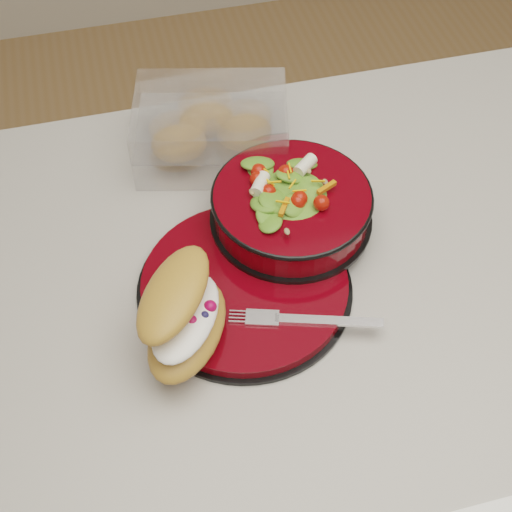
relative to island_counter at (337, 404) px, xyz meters
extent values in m
cube|color=#A57242|center=(0.00, 0.00, -0.46)|extent=(4.00, 4.00, 0.01)
cube|color=silver|center=(0.00, 0.00, -0.02)|extent=(1.16, 0.66, 0.86)
cube|color=#ABA69D|center=(0.00, 0.00, 0.43)|extent=(1.24, 0.74, 0.04)
cylinder|color=black|center=(-0.17, -0.02, 0.45)|extent=(0.28, 0.28, 0.01)
cylinder|color=#5C0308|center=(-0.17, -0.02, 0.46)|extent=(0.26, 0.26, 0.01)
torus|color=black|center=(-0.16, -0.03, 0.46)|extent=(0.15, 0.15, 0.01)
cylinder|color=black|center=(-0.09, 0.07, 0.47)|extent=(0.22, 0.22, 0.01)
cylinder|color=#5C0308|center=(-0.09, 0.07, 0.49)|extent=(0.21, 0.21, 0.04)
torus|color=black|center=(-0.09, 0.07, 0.51)|extent=(0.21, 0.21, 0.01)
ellipsoid|color=#42701F|center=(-0.09, 0.07, 0.51)|extent=(0.18, 0.18, 0.07)
sphere|color=red|center=(-0.05, 0.07, 0.55)|extent=(0.02, 0.02, 0.02)
sphere|color=red|center=(-0.06, 0.10, 0.55)|extent=(0.02, 0.02, 0.02)
sphere|color=red|center=(-0.10, 0.11, 0.55)|extent=(0.02, 0.02, 0.02)
sphere|color=red|center=(-0.13, 0.08, 0.55)|extent=(0.02, 0.02, 0.02)
sphere|color=red|center=(-0.13, 0.05, 0.55)|extent=(0.02, 0.02, 0.02)
sphere|color=red|center=(-0.10, 0.02, 0.55)|extent=(0.02, 0.02, 0.02)
sphere|color=red|center=(-0.06, 0.03, 0.55)|extent=(0.02, 0.02, 0.02)
cylinder|color=silver|center=(-0.06, 0.10, 0.55)|extent=(0.03, 0.04, 0.02)
cylinder|color=silver|center=(-0.13, 0.08, 0.55)|extent=(0.04, 0.03, 0.02)
cube|color=orange|center=(-0.11, 0.04, 0.55)|extent=(0.03, 0.03, 0.01)
cube|color=orange|center=(-0.05, 0.06, 0.55)|extent=(0.03, 0.02, 0.01)
ellipsoid|color=#C58A3C|center=(-0.26, -0.09, 0.49)|extent=(0.15, 0.17, 0.04)
ellipsoid|color=white|center=(-0.26, -0.09, 0.51)|extent=(0.12, 0.14, 0.02)
ellipsoid|color=#C58A3C|center=(-0.26, -0.07, 0.54)|extent=(0.14, 0.16, 0.04)
sphere|color=#B90D3B|center=(-0.28, -0.09, 0.52)|extent=(0.02, 0.02, 0.02)
sphere|color=#B90D3B|center=(-0.25, -0.10, 0.52)|extent=(0.02, 0.02, 0.02)
sphere|color=#B90D3B|center=(-0.23, -0.08, 0.52)|extent=(0.02, 0.02, 0.02)
sphere|color=#B90D3B|center=(-0.27, -0.07, 0.52)|extent=(0.02, 0.02, 0.02)
sphere|color=#191947|center=(-0.27, -0.08, 0.52)|extent=(0.01, 0.01, 0.01)
sphere|color=#191947|center=(-0.25, -0.09, 0.52)|extent=(0.01, 0.01, 0.01)
sphere|color=#191947|center=(-0.26, -0.09, 0.52)|extent=(0.01, 0.01, 0.01)
sphere|color=#191947|center=(-0.24, -0.09, 0.52)|extent=(0.01, 0.01, 0.01)
cube|color=silver|center=(-0.09, -0.10, 0.47)|extent=(0.13, 0.05, 0.00)
cube|color=silver|center=(-0.17, -0.08, 0.47)|extent=(0.05, 0.03, 0.00)
cube|color=white|center=(-0.16, 0.24, 0.47)|extent=(0.25, 0.20, 0.05)
cube|color=white|center=(-0.16, 0.24, 0.52)|extent=(0.25, 0.20, 0.04)
ellipsoid|color=#C58A3C|center=(-0.21, 0.24, 0.47)|extent=(0.08, 0.07, 0.04)
ellipsoid|color=#C58A3C|center=(-0.11, 0.24, 0.47)|extent=(0.08, 0.07, 0.04)
ellipsoid|color=#C58A3C|center=(-0.16, 0.28, 0.47)|extent=(0.08, 0.07, 0.04)
camera|label=1|loc=(-0.29, -0.54, 1.19)|focal=50.00mm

